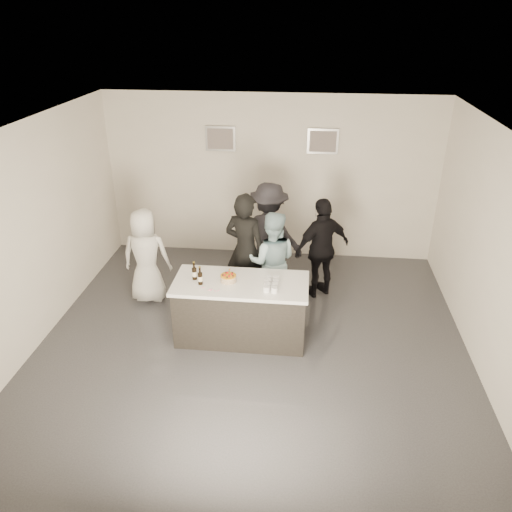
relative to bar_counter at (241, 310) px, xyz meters
name	(u,v)px	position (x,y,z in m)	size (l,w,h in m)	color
floor	(252,344)	(0.18, -0.18, -0.45)	(6.00, 6.00, 0.00)	#3D3D42
ceiling	(251,132)	(0.18, -0.18, 2.55)	(6.00, 6.00, 0.00)	white
wall_back	(271,178)	(0.18, 2.82, 1.05)	(6.00, 0.04, 3.00)	white
wall_front	(206,421)	(0.18, -3.18, 1.05)	(6.00, 0.04, 3.00)	white
wall_left	(30,238)	(-2.82, -0.18, 1.05)	(0.04, 6.00, 3.00)	white
wall_right	(494,260)	(3.18, -0.18, 1.05)	(0.04, 6.00, 3.00)	white
picture_left	(221,139)	(-0.72, 2.79, 1.75)	(0.54, 0.04, 0.44)	#B2B2B7
picture_right	(323,141)	(1.08, 2.79, 1.75)	(0.54, 0.04, 0.44)	#B2B2B7
bar_counter	(241,310)	(0.00, 0.00, 0.00)	(1.86, 0.86, 0.90)	white
cake	(228,279)	(-0.17, 0.00, 0.49)	(0.22, 0.22, 0.08)	orange
beer_bottle_a	(194,271)	(-0.65, 0.01, 0.58)	(0.07, 0.07, 0.26)	black
beer_bottle_b	(200,276)	(-0.54, -0.12, 0.58)	(0.07, 0.07, 0.26)	black
tumbler_cluster	(272,284)	(0.43, -0.07, 0.49)	(0.19, 0.40, 0.08)	orange
candles	(211,289)	(-0.37, -0.25, 0.45)	(0.24, 0.08, 0.01)	pink
person_main_black	(245,251)	(-0.05, 0.93, 0.48)	(0.68, 0.44, 1.86)	black
person_main_blue	(272,261)	(0.36, 0.85, 0.35)	(0.78, 0.61, 1.61)	#99BDC9
person_guest_left	(146,256)	(-1.62, 0.88, 0.32)	(0.76, 0.49, 1.55)	silver
person_guest_right	(322,248)	(1.13, 1.34, 0.38)	(0.98, 0.41, 1.67)	black
person_guest_back	(269,234)	(0.24, 1.69, 0.44)	(1.14, 0.66, 1.77)	#232229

